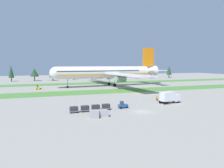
{
  "coord_description": "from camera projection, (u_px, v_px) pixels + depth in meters",
  "views": [
    {
      "loc": [
        -24.89,
        -46.76,
        12.04
      ],
      "look_at": [
        3.97,
        34.31,
        4.0
      ],
      "focal_mm": 33.24,
      "sensor_mm": 36.0,
      "label": 1
    }
  ],
  "objects": [
    {
      "name": "ground_plane",
      "position": [
        142.0,
        112.0,
        53.29
      ],
      "size": [
        400.0,
        400.0,
        0.0
      ],
      "primitive_type": "plane",
      "color": "gray"
    },
    {
      "name": "grass_strip_near",
      "position": [
        98.0,
        92.0,
        92.57
      ],
      "size": [
        320.0,
        15.16,
        0.01
      ],
      "primitive_type": "cube",
      "color": "#4C8438",
      "rests_on": "ground"
    },
    {
      "name": "grass_strip_far",
      "position": [
        80.0,
        84.0,
        132.25
      ],
      "size": [
        320.0,
        15.16,
        0.01
      ],
      "primitive_type": "cube",
      "color": "#4C8438",
      "rests_on": "ground"
    },
    {
      "name": "airliner",
      "position": [
        108.0,
        72.0,
        115.78
      ],
      "size": [
        63.54,
        78.19,
        22.07
      ],
      "rotation": [
        0.0,
        0.0,
        1.64
      ],
      "color": "silver",
      "rests_on": "ground"
    },
    {
      "name": "baggage_tug",
      "position": [
        123.0,
        105.0,
        57.45
      ],
      "size": [
        2.68,
        1.48,
        1.97
      ],
      "rotation": [
        0.0,
        0.0,
        -1.5
      ],
      "color": "#1E4C8E",
      "rests_on": "ground"
    },
    {
      "name": "cargo_dolly_lead",
      "position": [
        106.0,
        106.0,
        55.44
      ],
      "size": [
        2.3,
        1.65,
        1.55
      ],
      "rotation": [
        0.0,
        0.0,
        -1.5
      ],
      "color": "#A3A3A8",
      "rests_on": "ground"
    },
    {
      "name": "cargo_dolly_second",
      "position": [
        96.0,
        107.0,
        54.28
      ],
      "size": [
        2.3,
        1.65,
        1.55
      ],
      "rotation": [
        0.0,
        0.0,
        -1.5
      ],
      "color": "#A3A3A8",
      "rests_on": "ground"
    },
    {
      "name": "cargo_dolly_third",
      "position": [
        85.0,
        108.0,
        53.13
      ],
      "size": [
        2.3,
        1.65,
        1.55
      ],
      "rotation": [
        0.0,
        0.0,
        -1.5
      ],
      "color": "#A3A3A8",
      "rests_on": "ground"
    },
    {
      "name": "cargo_dolly_fourth",
      "position": [
        74.0,
        109.0,
        51.98
      ],
      "size": [
        2.3,
        1.65,
        1.55
      ],
      "rotation": [
        0.0,
        0.0,
        -1.5
      ],
      "color": "#A3A3A8",
      "rests_on": "ground"
    },
    {
      "name": "catering_truck",
      "position": [
        170.0,
        97.0,
        64.83
      ],
      "size": [
        7.22,
        3.33,
        3.58
      ],
      "rotation": [
        0.0,
        0.0,
        -1.42
      ],
      "color": "silver",
      "rests_on": "ground"
    },
    {
      "name": "pushback_tractor",
      "position": [
        38.0,
        88.0,
        101.55
      ],
      "size": [
        2.69,
        1.48,
        1.97
      ],
      "rotation": [
        0.0,
        0.0,
        4.78
      ],
      "color": "yellow",
      "rests_on": "ground"
    },
    {
      "name": "ground_crew_marshaller",
      "position": [
        158.0,
        98.0,
        68.58
      ],
      "size": [
        0.36,
        0.56,
        1.74
      ],
      "rotation": [
        0.0,
        0.0,
        4.64
      ],
      "color": "black",
      "rests_on": "ground"
    },
    {
      "name": "ground_crew_loader",
      "position": [
        157.0,
        98.0,
        69.89
      ],
      "size": [
        0.36,
        0.52,
        1.74
      ],
      "rotation": [
        0.0,
        0.0,
        1.13
      ],
      "color": "black",
      "rests_on": "ground"
    },
    {
      "name": "uld_container_0",
      "position": [
        94.0,
        114.0,
        46.8
      ],
      "size": [
        2.14,
        1.78,
        1.78
      ],
      "primitive_type": "cube",
      "rotation": [
        0.0,
        0.0,
        -0.09
      ],
      "color": "#A3A3A8",
      "rests_on": "ground"
    },
    {
      "name": "uld_container_1",
      "position": [
        103.0,
        113.0,
        48.0
      ],
      "size": [
        2.1,
        1.73,
        1.59
      ],
      "primitive_type": "cube",
      "rotation": [
        0.0,
        0.0,
        -0.07
      ],
      "color": "#A3A3A8",
      "rests_on": "ground"
    },
    {
      "name": "taxiway_marker_0",
      "position": [
        139.0,
        91.0,
        93.53
      ],
      "size": [
        0.44,
        0.44,
        0.58
      ],
      "primitive_type": "cone",
      "color": "orange",
      "rests_on": "ground"
    },
    {
      "name": "taxiway_marker_1",
      "position": [
        114.0,
        92.0,
        90.65
      ],
      "size": [
        0.44,
        0.44,
        0.65
      ],
      "primitive_type": "cone",
      "color": "orange",
      "rests_on": "ground"
    },
    {
      "name": "distant_tree_line",
      "position": [
        75.0,
        72.0,
        163.43
      ],
      "size": [
        181.13,
        9.69,
        11.66
      ],
      "color": "#4C3823",
      "rests_on": "ground"
    }
  ]
}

